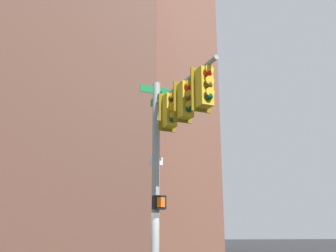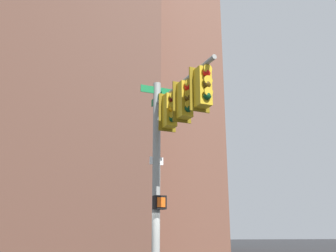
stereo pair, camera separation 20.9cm
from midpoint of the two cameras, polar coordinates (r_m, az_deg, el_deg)
The scene contains 4 objects.
signal_pole_assembly at distance 10.77m, azimuth -0.02°, elevation -1.83°, with size 4.06×1.44×6.66m.
building_brick_nearside at distance 52.89m, azimuth -6.76°, elevation 11.43°, with size 19.73×19.58×52.22m, color brown.
building_brick_midblock at distance 45.69m, azimuth -16.13°, elevation 1.11°, with size 19.62×19.13×29.61m, color brown.
building_glass_tower at distance 73.55m, azimuth -10.49°, elevation 14.01°, with size 24.37×28.02×76.55m, color #9EC6C1.
Camera 1 is at (-11.54, 2.37, 1.93)m, focal length 40.16 mm.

